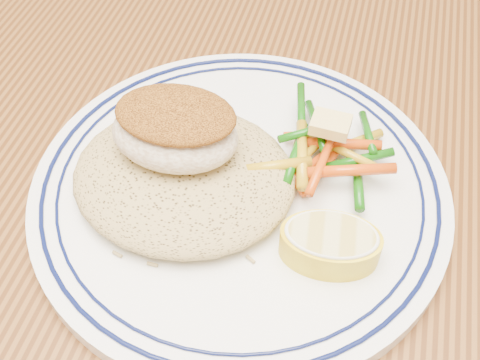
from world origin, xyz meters
name	(u,v)px	position (x,y,z in m)	size (l,w,h in m)	color
dining_table	(222,222)	(0.00, 0.00, 0.65)	(1.50, 0.90, 0.75)	#4B280F
plate	(240,190)	(0.03, -0.04, 0.76)	(0.29, 0.29, 0.02)	white
rice_pilaf	(184,173)	(-0.01, -0.06, 0.78)	(0.15, 0.14, 0.03)	#A58C52
fish_fillet	(175,129)	(-0.02, -0.04, 0.81)	(0.09, 0.06, 0.04)	beige
vegetable_pile	(323,153)	(0.08, -0.01, 0.78)	(0.10, 0.11, 0.03)	#11550A
butter_pat	(331,125)	(0.08, 0.00, 0.80)	(0.03, 0.02, 0.01)	#F3D577
lemon_wedge	(330,243)	(0.10, -0.09, 0.78)	(0.07, 0.06, 0.02)	yellow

